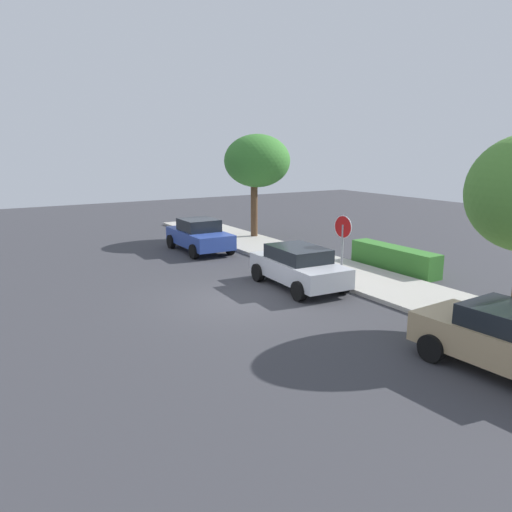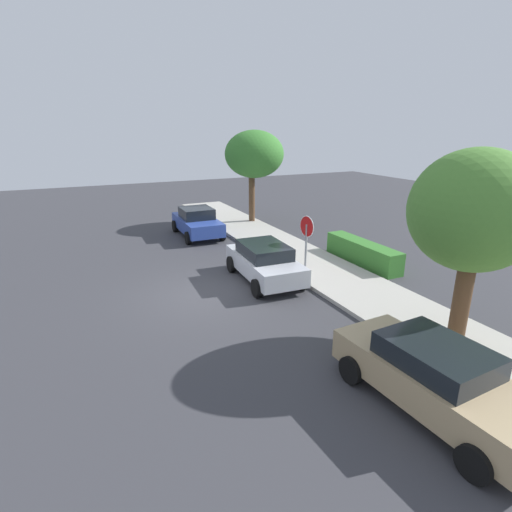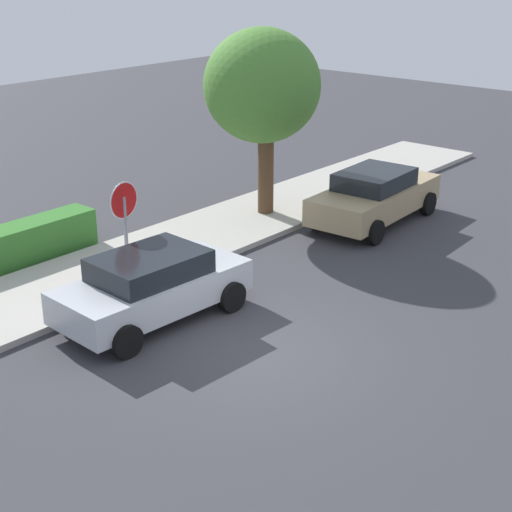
{
  "view_description": "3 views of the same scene",
  "coord_description": "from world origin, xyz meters",
  "px_view_note": "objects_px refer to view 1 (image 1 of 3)",
  "views": [
    {
      "loc": [
        13.13,
        -7.39,
        4.75
      ],
      "look_at": [
        -0.95,
        1.14,
        1.13
      ],
      "focal_mm": 35.0,
      "sensor_mm": 36.0,
      "label": 1
    },
    {
      "loc": [
        12.29,
        -3.82,
        5.53
      ],
      "look_at": [
        0.64,
        1.65,
        1.35
      ],
      "focal_mm": 28.0,
      "sensor_mm": 36.0,
      "label": 2
    },
    {
      "loc": [
        -9.73,
        -8.32,
        6.95
      ],
      "look_at": [
        0.98,
        0.85,
        1.39
      ],
      "focal_mm": 55.0,
      "sensor_mm": 36.0,
      "label": 3
    }
  ],
  "objects_px": {
    "parked_car_silver": "(298,266)",
    "street_tree_mid_block": "(257,161)",
    "stop_sign": "(343,238)",
    "parked_car_blue": "(199,235)"
  },
  "relations": [
    {
      "from": "stop_sign",
      "to": "parked_car_blue",
      "type": "xyz_separation_m",
      "value": [
        -7.84,
        -1.78,
        -0.95
      ]
    },
    {
      "from": "stop_sign",
      "to": "parked_car_silver",
      "type": "bearing_deg",
      "value": -112.59
    },
    {
      "from": "stop_sign",
      "to": "street_tree_mid_block",
      "type": "height_order",
      "value": "street_tree_mid_block"
    },
    {
      "from": "stop_sign",
      "to": "parked_car_blue",
      "type": "relative_size",
      "value": 0.62
    },
    {
      "from": "parked_car_silver",
      "to": "street_tree_mid_block",
      "type": "height_order",
      "value": "street_tree_mid_block"
    },
    {
      "from": "stop_sign",
      "to": "parked_car_silver",
      "type": "distance_m",
      "value": 1.81
    },
    {
      "from": "parked_car_blue",
      "to": "stop_sign",
      "type": "bearing_deg",
      "value": 12.77
    },
    {
      "from": "parked_car_silver",
      "to": "parked_car_blue",
      "type": "bearing_deg",
      "value": -177.17
    },
    {
      "from": "parked_car_silver",
      "to": "street_tree_mid_block",
      "type": "relative_size",
      "value": 0.75
    },
    {
      "from": "parked_car_blue",
      "to": "street_tree_mid_block",
      "type": "relative_size",
      "value": 0.74
    }
  ]
}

